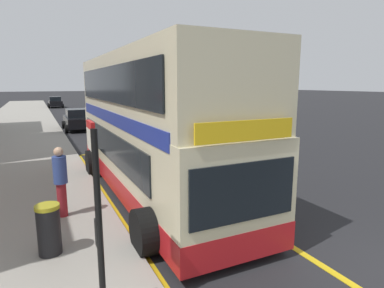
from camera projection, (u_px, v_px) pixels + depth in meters
The scene contains 9 objects.
ground_plane at pixel (96, 118), 34.04m from camera, with size 260.00×260.00×0.00m, color black.
pavement_near at pixel (21, 120), 31.03m from camera, with size 6.00×76.00×0.14m, color gray.
double_decker_bus at pixel (150, 130), 10.31m from camera, with size 3.26×10.42×4.40m.
bus_bay_markings at pixel (153, 191), 10.72m from camera, with size 3.19×13.77×0.01m.
bus_stop_sign at pixel (97, 210), 4.42m from camera, with size 0.09×0.51×2.88m.
parked_car_black_ahead at pixel (55, 102), 48.15m from camera, with size 2.09×4.20×1.62m.
parked_car_black_across at pixel (78, 120), 24.80m from camera, with size 2.09×4.20×1.62m.
pedestrian_waiting_near_sign at pixel (61, 179), 8.22m from camera, with size 0.34×0.34×1.82m.
litter_bin at pixel (49, 229), 6.45m from camera, with size 0.47×0.47×1.03m.
Camera 1 is at (-5.72, -2.99, 3.52)m, focal length 30.29 mm.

